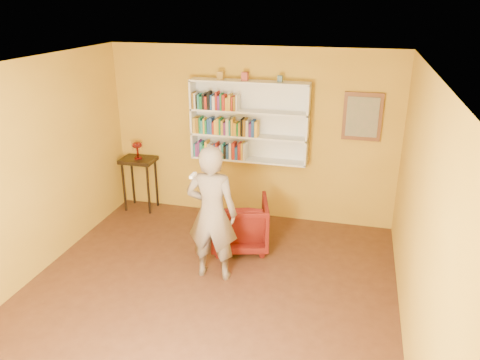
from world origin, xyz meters
The scene contains 14 objects.
room_shell centered at (0.00, 0.00, 1.02)m, with size 5.30×5.80×2.88m.
bookshelf centered at (0.00, 2.41, 1.59)m, with size 1.80×0.29×1.23m.
books_row_lower centered at (-0.43, 2.30, 1.13)m, with size 0.83×0.19×0.27m.
books_row_middle centered at (-0.35, 2.30, 1.51)m, with size 1.02×0.19×0.26m.
books_row_upper centered at (-0.51, 2.30, 1.89)m, with size 0.71×0.19×0.27m.
ornament_left centered at (-0.44, 2.35, 2.27)m, with size 0.09×0.09×0.12m, color olive.
ornament_centre centered at (-0.07, 2.35, 2.28)m, with size 0.09×0.09×0.12m, color #A74037.
ornament_right centered at (0.45, 2.35, 2.26)m, with size 0.07×0.07×0.09m, color #436370.
framed_painting centered at (1.65, 2.46, 1.75)m, with size 0.55×0.05×0.70m.
console_table centered at (-1.84, 2.25, 0.74)m, with size 0.55×0.42×0.89m.
ruby_lustre centered at (-1.84, 2.25, 1.09)m, with size 0.17×0.17×0.28m.
armchair centered at (0.10, 1.39, 0.37)m, with size 0.78×0.80×0.73m, color #470505.
person centered at (-0.04, 0.58, 0.88)m, with size 0.64×0.42×1.75m, color #716253.
game_remote centered at (-0.18, 0.36, 1.45)m, with size 0.04×0.15×0.04m, color white.
Camera 1 is at (1.58, -4.36, 3.35)m, focal length 35.00 mm.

